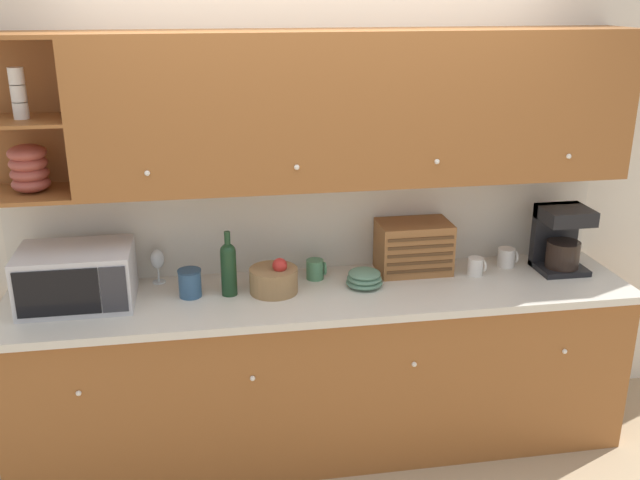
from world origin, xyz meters
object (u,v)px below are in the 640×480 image
object	(u,v)px
mug_patterned_third	(476,266)
storage_canister	(190,283)
bowl_stack_on_counter	(364,278)
wine_bottle	(229,267)
microwave	(77,277)
bread_box	(413,247)
fruit_basket	(274,279)
wine_glass	(157,260)
coffee_maker	(561,238)
mug	(507,257)
mug_blue_second	(316,269)

from	to	relation	value
mug_patterned_third	storage_canister	bearing A→B (deg)	-178.79
bowl_stack_on_counter	wine_bottle	bearing A→B (deg)	178.88
microwave	bread_box	bearing A→B (deg)	4.70
fruit_basket	wine_glass	bearing A→B (deg)	158.96
bowl_stack_on_counter	bread_box	distance (m)	0.37
wine_glass	wine_bottle	distance (m)	0.42
wine_glass	fruit_basket	size ratio (longest dim) A/B	0.76
wine_glass	bread_box	distance (m)	1.37
microwave	mug_patterned_third	world-z (taller)	microwave
wine_glass	storage_canister	distance (m)	0.27
fruit_basket	microwave	bearing A→B (deg)	178.85
coffee_maker	wine_bottle	bearing A→B (deg)	-178.49
bread_box	coffee_maker	bearing A→B (deg)	-7.71
mug	coffee_maker	bearing A→B (deg)	-18.61
mug	mug_patterned_third	bearing A→B (deg)	-156.69
bread_box	coffee_maker	size ratio (longest dim) A/B	1.08
storage_canister	mug_patterned_third	distance (m)	1.53
fruit_basket	mug_blue_second	size ratio (longest dim) A/B	2.33
wine_glass	mug_patterned_third	distance (m)	1.70
bowl_stack_on_counter	mug_patterned_third	world-z (taller)	mug_patterned_third
mug_blue_second	bowl_stack_on_counter	world-z (taller)	mug_blue_second
wine_bottle	mug	xyz separation A→B (m)	(1.55, 0.14, -0.10)
fruit_basket	mug	world-z (taller)	fruit_basket
mug_patterned_third	wine_bottle	bearing A→B (deg)	-178.19
wine_glass	storage_canister	size ratio (longest dim) A/B	1.31
bowl_stack_on_counter	coffee_maker	distance (m)	1.12
wine_glass	fruit_basket	distance (m)	0.63
wine_bottle	mug	bearing A→B (deg)	5.01
bowl_stack_on_counter	coffee_maker	world-z (taller)	coffee_maker
microwave	mug_patterned_third	size ratio (longest dim) A/B	5.50
mug_blue_second	bread_box	xyz separation A→B (m)	(0.55, 0.02, 0.09)
wine_glass	coffee_maker	bearing A→B (deg)	-4.52
bowl_stack_on_counter	storage_canister	bearing A→B (deg)	178.51
storage_canister	bread_box	xyz separation A→B (m)	(1.21, 0.15, 0.07)
bread_box	mug	size ratio (longest dim) A/B	3.62
storage_canister	mug	distance (m)	1.75
mug_patterned_third	microwave	bearing A→B (deg)	-179.17
mug	wine_bottle	bearing A→B (deg)	-174.99
bread_box	mug_patterned_third	world-z (taller)	bread_box
wine_glass	mug_blue_second	bearing A→B (deg)	-5.85
storage_canister	wine_bottle	bearing A→B (deg)	-2.81
wine_bottle	coffee_maker	world-z (taller)	coffee_maker
fruit_basket	mug	xyz separation A→B (m)	(1.32, 0.14, -0.02)
mug	bread_box	bearing A→B (deg)	177.86
microwave	wine_bottle	world-z (taller)	wine_bottle
microwave	storage_canister	xyz separation A→B (m)	(0.54, -0.00, -0.07)
storage_canister	fruit_basket	world-z (taller)	fruit_basket
mug_blue_second	mug_patterned_third	world-z (taller)	mug_blue_second
bread_box	mug	world-z (taller)	bread_box
storage_canister	mug_blue_second	xyz separation A→B (m)	(0.66, 0.12, -0.02)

